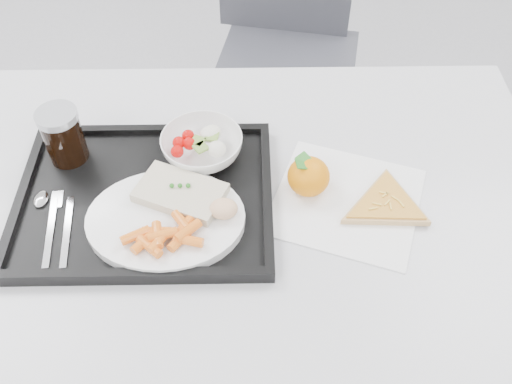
# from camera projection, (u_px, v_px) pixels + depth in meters

# --- Properties ---
(table) EXTENTS (1.20, 0.80, 0.75)m
(table) POSITION_uv_depth(u_px,v_px,m) (230.00, 227.00, 1.07)
(table) COLOR #B3B3B5
(table) RESTS_ON ground
(chair) EXTENTS (0.50, 0.50, 0.93)m
(chair) POSITION_uv_depth(u_px,v_px,m) (286.00, 29.00, 1.76)
(chair) COLOR #33343B
(chair) RESTS_ON ground
(tray) EXTENTS (0.45, 0.35, 0.03)m
(tray) POSITION_uv_depth(u_px,v_px,m) (146.00, 198.00, 1.02)
(tray) COLOR black
(tray) RESTS_ON table
(dinner_plate) EXTENTS (0.27, 0.27, 0.02)m
(dinner_plate) POSITION_uv_depth(u_px,v_px,m) (166.00, 220.00, 0.97)
(dinner_plate) COLOR white
(dinner_plate) RESTS_ON tray
(fish_fillet) EXTENTS (0.17, 0.14, 0.03)m
(fish_fillet) POSITION_uv_depth(u_px,v_px,m) (180.00, 193.00, 0.98)
(fish_fillet) COLOR beige
(fish_fillet) RESTS_ON dinner_plate
(bread_roll) EXTENTS (0.05, 0.04, 0.03)m
(bread_roll) POSITION_uv_depth(u_px,v_px,m) (224.00, 209.00, 0.95)
(bread_roll) COLOR tan
(bread_roll) RESTS_ON dinner_plate
(salad_bowl) EXTENTS (0.15, 0.15, 0.05)m
(salad_bowl) POSITION_uv_depth(u_px,v_px,m) (202.00, 146.00, 1.06)
(salad_bowl) COLOR white
(salad_bowl) RESTS_ON tray
(cola_glass) EXTENTS (0.07, 0.07, 0.11)m
(cola_glass) POSITION_uv_depth(u_px,v_px,m) (63.00, 135.00, 1.04)
(cola_glass) COLOR black
(cola_glass) RESTS_ON tray
(cutlery) EXTENTS (0.09, 0.17, 0.01)m
(cutlery) POSITION_uv_depth(u_px,v_px,m) (53.00, 217.00, 0.98)
(cutlery) COLOR silver
(cutlery) RESTS_ON tray
(napkin) EXTENTS (0.32, 0.31, 0.00)m
(napkin) POSITION_uv_depth(u_px,v_px,m) (347.00, 201.00, 1.02)
(napkin) COLOR white
(napkin) RESTS_ON table
(tangerine) EXTENTS (0.10, 0.10, 0.07)m
(tangerine) POSITION_uv_depth(u_px,v_px,m) (309.00, 176.00, 1.02)
(tangerine) COLOR #FFA70E
(tangerine) RESTS_ON napkin
(pizza_slice) EXTENTS (0.24, 0.24, 0.02)m
(pizza_slice) POSITION_uv_depth(u_px,v_px,m) (386.00, 204.00, 1.01)
(pizza_slice) COLOR tan
(pizza_slice) RESTS_ON napkin
(carrot_pile) EXTENTS (0.14, 0.09, 0.02)m
(carrot_pile) POSITION_uv_depth(u_px,v_px,m) (166.00, 235.00, 0.92)
(carrot_pile) COLOR orange
(carrot_pile) RESTS_ON dinner_plate
(salad_contents) EXTENTS (0.10, 0.08, 0.03)m
(salad_contents) POSITION_uv_depth(u_px,v_px,m) (202.00, 140.00, 1.06)
(salad_contents) COLOR #BD0906
(salad_contents) RESTS_ON salad_bowl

